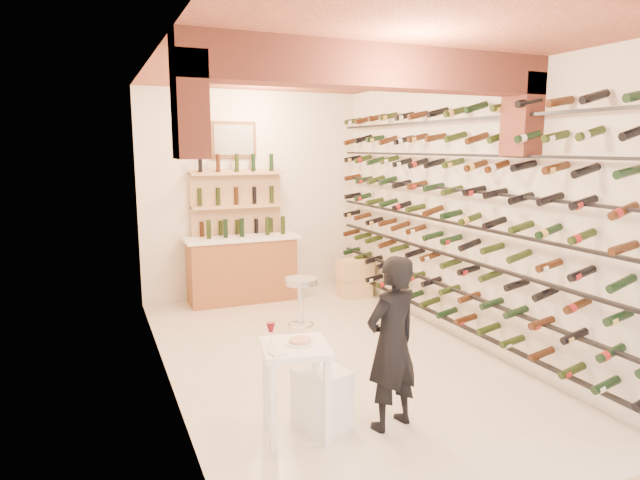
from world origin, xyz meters
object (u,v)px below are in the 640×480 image
Objects in this scene: white_stool at (322,398)px; chrome_barstool at (301,306)px; person at (392,343)px; crate_lower at (355,287)px; tasting_table at (295,361)px; back_counter at (242,267)px; wine_rack at (449,215)px.

chrome_barstool is (0.55, 1.93, 0.22)m from white_stool.
white_stool is at bearing -40.27° from person.
person reaches higher than crate_lower.
person is 2.19m from chrome_barstool.
chrome_barstool is at bearing 78.42° from tasting_table.
back_counter is at bearing -103.47° from person.
wine_rack is 11.63× the size of white_stool.
tasting_table is (-0.64, -4.04, 0.10)m from back_counter.
chrome_barstool reaches higher than white_stool.
white_stool is at bearing -105.85° from chrome_barstool.
tasting_table is (-2.47, -1.39, -0.92)m from wine_rack.
back_counter is 4.02m from white_stool.
crate_lower is at bearing -14.77° from back_counter.
white_stool is 0.76m from person.
chrome_barstool is (-1.66, 0.59, -1.09)m from wine_rack.
crate_lower is at bearing 93.41° from wine_rack.
back_counter is 1.15× the size of person.
wine_rack is 2.61m from crate_lower.
wine_rack is 6.09× the size of tasting_table.
chrome_barstool reaches higher than crate_lower.
white_stool is (0.26, 0.05, -0.39)m from tasting_table.
chrome_barstool is at bearing 160.45° from wine_rack.
crate_lower is at bearing 59.61° from white_stool.
white_stool is at bearing -120.39° from crate_lower.
wine_rack reaches higher than crate_lower.
wine_rack is at bearing -55.34° from back_counter.
tasting_table is at bearing -123.04° from crate_lower.
back_counter is 3.50× the size of crate_lower.
tasting_table is 1.91× the size of white_stool.
wine_rack reaches higher than tasting_table.
wine_rack is at bearing 40.04° from tasting_table.
chrome_barstool is (0.17, -2.06, -0.07)m from back_counter.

